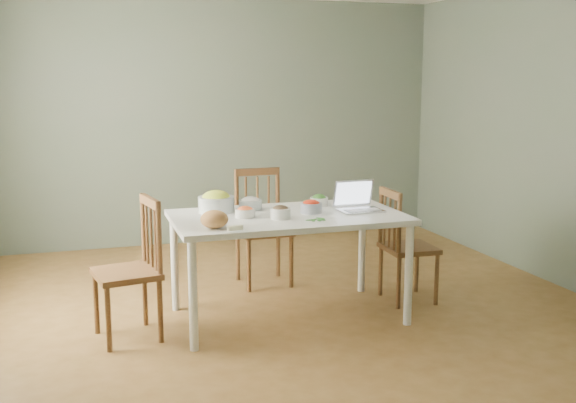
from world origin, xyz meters
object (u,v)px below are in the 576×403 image
object	(u,v)px
chair_left	(126,270)
bread_boule	(214,219)
bowl_squash	(216,201)
laptop	(361,197)
chair_right	(409,245)
dining_table	(288,266)
chair_far	(264,228)

from	to	relation	value
chair_left	bread_boule	distance (m)	0.74
bowl_squash	laptop	world-z (taller)	laptop
chair_left	chair_right	size ratio (longest dim) A/B	1.07
chair_left	bread_boule	world-z (taller)	chair_left
dining_table	laptop	xyz separation A→B (m)	(0.57, -0.05, 0.52)
chair_right	bowl_squash	bearing A→B (deg)	85.12
dining_table	chair_right	world-z (taller)	chair_right
bread_boule	laptop	size ratio (longest dim) A/B	0.58
chair_right	laptop	bearing A→B (deg)	107.18
chair_far	chair_left	bearing A→B (deg)	-144.48
laptop	chair_right	bearing A→B (deg)	13.99
chair_far	chair_right	size ratio (longest dim) A/B	1.09
chair_right	chair_left	bearing A→B (deg)	95.57
bread_boule	chair_far	bearing A→B (deg)	60.22
chair_left	chair_right	xyz separation A→B (m)	(2.29, 0.15, -0.03)
chair_far	chair_left	distance (m)	1.59
chair_far	laptop	xyz separation A→B (m)	(0.52, -0.94, 0.41)
chair_right	bread_boule	bearing A→B (deg)	104.64
chair_left	chair_right	distance (m)	2.29
laptop	chair_left	bearing A→B (deg)	179.02
dining_table	bowl_squash	world-z (taller)	bowl_squash
dining_table	bread_boule	xyz separation A→B (m)	(-0.62, -0.30, 0.47)
chair_right	bowl_squash	distance (m)	1.64
bread_boule	laptop	distance (m)	1.23
chair_left	bowl_squash	distance (m)	0.88
bread_boule	dining_table	bearing A→B (deg)	25.43
dining_table	bowl_squash	xyz separation A→B (m)	(-0.49, 0.27, 0.49)
chair_far	bread_boule	bearing A→B (deg)	-121.18
chair_left	bowl_squash	world-z (taller)	chair_left
dining_table	laptop	bearing A→B (deg)	-4.85
chair_right	bowl_squash	world-z (taller)	bowl_squash
dining_table	laptop	world-z (taller)	laptop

